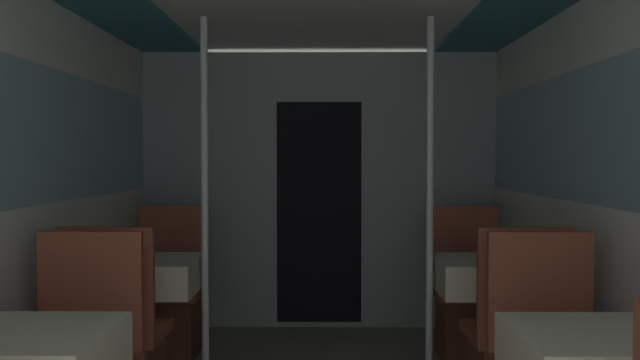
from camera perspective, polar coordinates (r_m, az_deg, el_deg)
The scene contains 9 objects.
wall_left at distance 3.63m, azimuth -22.35°, elevation -1.38°, with size 0.05×6.50×2.09m.
wall_right at distance 3.60m, azimuth 21.85°, elevation -1.41°, with size 0.05×6.50×2.09m.
bulkhead_far at distance 5.43m, azimuth -0.07°, elevation -0.87°, with size 2.67×0.09×2.09m.
dining_table_left_1 at distance 4.22m, azimuth -13.79°, elevation -7.81°, with size 0.60×0.60×0.71m.
chair_left_far_1 at distance 4.81m, azimuth -12.11°, elevation -10.28°, with size 0.45×0.45×0.97m.
support_pole_left_1 at distance 4.10m, azimuth -9.20°, elevation -1.69°, with size 0.04×0.04×2.09m.
dining_table_right_1 at distance 4.20m, azimuth 13.40°, elevation -7.86°, with size 0.60×0.60×0.71m.
chair_right_far_1 at distance 4.79m, azimuth 11.85°, elevation -10.32°, with size 0.45×0.45×0.97m.
support_pole_right_1 at distance 4.08m, azimuth 8.77°, elevation -1.70°, with size 0.04×0.04×2.09m.
Camera 1 is at (0.04, -1.49, 1.29)m, focal length 40.00 mm.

